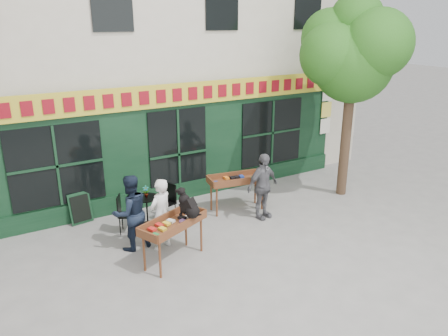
{
  "coord_description": "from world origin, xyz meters",
  "views": [
    {
      "loc": [
        -4.79,
        -8.26,
        4.89
      ],
      "look_at": [
        0.39,
        0.5,
        1.41
      ],
      "focal_mm": 35.0,
      "sensor_mm": 36.0,
      "label": 1
    }
  ],
  "objects_px": {
    "book_cart_center": "(173,226)",
    "man_left": "(131,213)",
    "bistro_table": "(147,205)",
    "dog": "(189,202)",
    "man_right": "(263,186)",
    "woman": "(161,214)",
    "book_cart_right": "(237,181)"
  },
  "relations": [
    {
      "from": "man_right",
      "to": "bistro_table",
      "type": "bearing_deg",
      "value": 148.25
    },
    {
      "from": "book_cart_right",
      "to": "woman",
      "type": "bearing_deg",
      "value": -150.78
    },
    {
      "from": "bistro_table",
      "to": "man_left",
      "type": "height_order",
      "value": "man_left"
    },
    {
      "from": "dog",
      "to": "woman",
      "type": "xyz_separation_m",
      "value": [
        -0.35,
        0.7,
        -0.47
      ]
    },
    {
      "from": "bistro_table",
      "to": "man_left",
      "type": "relative_size",
      "value": 0.44
    },
    {
      "from": "woman",
      "to": "bistro_table",
      "type": "bearing_deg",
      "value": -119.56
    },
    {
      "from": "dog",
      "to": "woman",
      "type": "bearing_deg",
      "value": 92.91
    },
    {
      "from": "book_cart_center",
      "to": "book_cart_right",
      "type": "relative_size",
      "value": 1.03
    },
    {
      "from": "man_right",
      "to": "book_cart_center",
      "type": "bearing_deg",
      "value": -174.55
    },
    {
      "from": "book_cart_center",
      "to": "book_cart_right",
      "type": "height_order",
      "value": "same"
    },
    {
      "from": "bistro_table",
      "to": "book_cart_right",
      "type": "bearing_deg",
      "value": -7.4
    },
    {
      "from": "dog",
      "to": "man_right",
      "type": "xyz_separation_m",
      "value": [
        2.5,
        0.86,
        -0.43
      ]
    },
    {
      "from": "woman",
      "to": "bistro_table",
      "type": "height_order",
      "value": "woman"
    },
    {
      "from": "woman",
      "to": "book_cart_right",
      "type": "height_order",
      "value": "woman"
    },
    {
      "from": "man_right",
      "to": "bistro_table",
      "type": "relative_size",
      "value": 2.27
    },
    {
      "from": "bistro_table",
      "to": "dog",
      "type": "bearing_deg",
      "value": -83.38
    },
    {
      "from": "book_cart_center",
      "to": "man_right",
      "type": "height_order",
      "value": "man_right"
    },
    {
      "from": "dog",
      "to": "woman",
      "type": "relative_size",
      "value": 0.37
    },
    {
      "from": "woman",
      "to": "man_left",
      "type": "relative_size",
      "value": 0.95
    },
    {
      "from": "man_left",
      "to": "woman",
      "type": "bearing_deg",
      "value": 144.14
    },
    {
      "from": "dog",
      "to": "man_left",
      "type": "xyz_separation_m",
      "value": [
        -0.92,
        1.02,
        -0.42
      ]
    },
    {
      "from": "book_cart_center",
      "to": "man_left",
      "type": "xyz_separation_m",
      "value": [
        -0.57,
        0.97,
        0.05
      ]
    },
    {
      "from": "book_cart_right",
      "to": "book_cart_center",
      "type": "bearing_deg",
      "value": -138.97
    },
    {
      "from": "woman",
      "to": "book_cart_center",
      "type": "bearing_deg",
      "value": 66.34
    },
    {
      "from": "woman",
      "to": "book_cart_right",
      "type": "xyz_separation_m",
      "value": [
        2.55,
        0.91,
        0.0
      ]
    },
    {
      "from": "woman",
      "to": "book_cart_right",
      "type": "bearing_deg",
      "value": 175.97
    },
    {
      "from": "book_cart_center",
      "to": "woman",
      "type": "height_order",
      "value": "woman"
    },
    {
      "from": "woman",
      "to": "man_right",
      "type": "xyz_separation_m",
      "value": [
        2.85,
        0.16,
        0.04
      ]
    },
    {
      "from": "dog",
      "to": "man_right",
      "type": "relative_size",
      "value": 0.35
    },
    {
      "from": "book_cart_center",
      "to": "man_left",
      "type": "height_order",
      "value": "man_left"
    },
    {
      "from": "book_cart_center",
      "to": "woman",
      "type": "relative_size",
      "value": 0.99
    },
    {
      "from": "bistro_table",
      "to": "man_left",
      "type": "bearing_deg",
      "value": -127.87
    }
  ]
}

